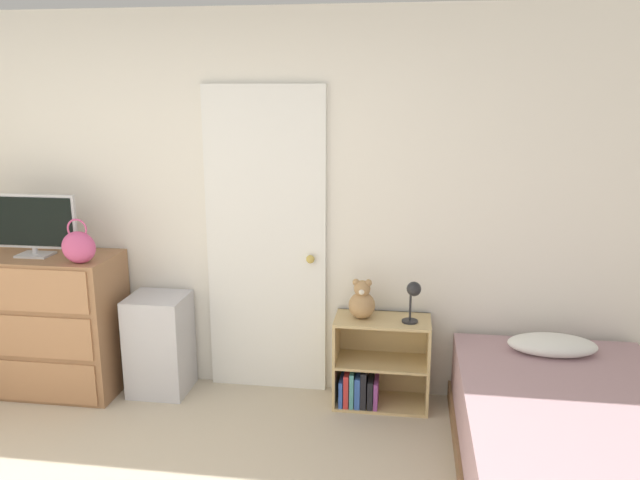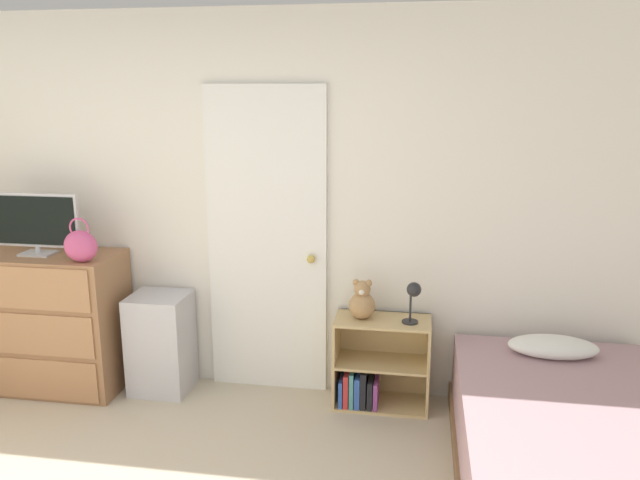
{
  "view_description": "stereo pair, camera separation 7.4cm",
  "coord_description": "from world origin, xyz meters",
  "px_view_note": "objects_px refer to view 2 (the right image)",
  "views": [
    {
      "loc": [
        1.08,
        -1.84,
        2.03
      ],
      "look_at": [
        0.55,
        1.9,
        1.13
      ],
      "focal_mm": 35.0,
      "sensor_mm": 36.0,
      "label": 1
    },
    {
      "loc": [
        1.16,
        -1.83,
        2.03
      ],
      "look_at": [
        0.55,
        1.9,
        1.13
      ],
      "focal_mm": 35.0,
      "sensor_mm": 36.0,
      "label": 2
    }
  ],
  "objects_px": {
    "desk_lamp": "(413,295)",
    "bed": "(574,451)",
    "storage_bin": "(161,343)",
    "handbag": "(81,246)",
    "dresser": "(45,321)",
    "teddy_bear": "(362,302)",
    "bookshelf": "(374,370)",
    "tv": "(35,223)"
  },
  "relations": [
    {
      "from": "storage_bin",
      "to": "teddy_bear",
      "type": "height_order",
      "value": "teddy_bear"
    },
    {
      "from": "handbag",
      "to": "desk_lamp",
      "type": "bearing_deg",
      "value": 5.3
    },
    {
      "from": "tv",
      "to": "desk_lamp",
      "type": "xyz_separation_m",
      "value": [
        2.5,
        0.07,
        -0.39
      ]
    },
    {
      "from": "dresser",
      "to": "storage_bin",
      "type": "relative_size",
      "value": 1.56
    },
    {
      "from": "tv",
      "to": "handbag",
      "type": "relative_size",
      "value": 2.13
    },
    {
      "from": "dresser",
      "to": "desk_lamp",
      "type": "distance_m",
      "value": 2.54
    },
    {
      "from": "handbag",
      "to": "desk_lamp",
      "type": "xyz_separation_m",
      "value": [
        2.11,
        0.2,
        -0.28
      ]
    },
    {
      "from": "tv",
      "to": "desk_lamp",
      "type": "height_order",
      "value": "tv"
    },
    {
      "from": "tv",
      "to": "desk_lamp",
      "type": "bearing_deg",
      "value": 1.52
    },
    {
      "from": "tv",
      "to": "teddy_bear",
      "type": "distance_m",
      "value": 2.23
    },
    {
      "from": "desk_lamp",
      "to": "bed",
      "type": "relative_size",
      "value": 0.14
    },
    {
      "from": "handbag",
      "to": "tv",
      "type": "bearing_deg",
      "value": 161.61
    },
    {
      "from": "dresser",
      "to": "tv",
      "type": "distance_m",
      "value": 0.7
    },
    {
      "from": "bookshelf",
      "to": "teddy_bear",
      "type": "height_order",
      "value": "teddy_bear"
    },
    {
      "from": "desk_lamp",
      "to": "storage_bin",
      "type": "bearing_deg",
      "value": 179.33
    },
    {
      "from": "dresser",
      "to": "teddy_bear",
      "type": "bearing_deg",
      "value": 2.41
    },
    {
      "from": "dresser",
      "to": "desk_lamp",
      "type": "relative_size",
      "value": 3.93
    },
    {
      "from": "bed",
      "to": "storage_bin",
      "type": "bearing_deg",
      "value": 163.31
    },
    {
      "from": "storage_bin",
      "to": "teddy_bear",
      "type": "xyz_separation_m",
      "value": [
        1.38,
        0.02,
        0.37
      ]
    },
    {
      "from": "handbag",
      "to": "bed",
      "type": "xyz_separation_m",
      "value": [
        2.96,
        -0.55,
        -0.83
      ]
    },
    {
      "from": "tv",
      "to": "teddy_bear",
      "type": "bearing_deg",
      "value": 2.87
    },
    {
      "from": "storage_bin",
      "to": "bookshelf",
      "type": "relative_size",
      "value": 1.11
    },
    {
      "from": "bookshelf",
      "to": "desk_lamp",
      "type": "bearing_deg",
      "value": -10.9
    },
    {
      "from": "teddy_bear",
      "to": "desk_lamp",
      "type": "xyz_separation_m",
      "value": [
        0.32,
        -0.04,
        0.08
      ]
    },
    {
      "from": "dresser",
      "to": "tv",
      "type": "bearing_deg",
      "value": -47.82
    },
    {
      "from": "teddy_bear",
      "to": "tv",
      "type": "bearing_deg",
      "value": -177.13
    },
    {
      "from": "teddy_bear",
      "to": "bed",
      "type": "bearing_deg",
      "value": -33.92
    },
    {
      "from": "storage_bin",
      "to": "bed",
      "type": "relative_size",
      "value": 0.36
    },
    {
      "from": "tv",
      "to": "teddy_bear",
      "type": "relative_size",
      "value": 2.37
    },
    {
      "from": "storage_bin",
      "to": "handbag",
      "type": "bearing_deg",
      "value": -151.95
    },
    {
      "from": "handbag",
      "to": "storage_bin",
      "type": "relative_size",
      "value": 0.42
    },
    {
      "from": "dresser",
      "to": "teddy_bear",
      "type": "relative_size",
      "value": 4.09
    },
    {
      "from": "desk_lamp",
      "to": "dresser",
      "type": "bearing_deg",
      "value": -178.87
    },
    {
      "from": "storage_bin",
      "to": "bed",
      "type": "xyz_separation_m",
      "value": [
        2.55,
        -0.77,
        -0.1
      ]
    },
    {
      "from": "dresser",
      "to": "storage_bin",
      "type": "xyz_separation_m",
      "value": [
        0.81,
        0.07,
        -0.14
      ]
    },
    {
      "from": "tv",
      "to": "storage_bin",
      "type": "bearing_deg",
      "value": 6.22
    },
    {
      "from": "tv",
      "to": "handbag",
      "type": "height_order",
      "value": "tv"
    },
    {
      "from": "tv",
      "to": "teddy_bear",
      "type": "xyz_separation_m",
      "value": [
        2.18,
        0.11,
        -0.47
      ]
    },
    {
      "from": "dresser",
      "to": "teddy_bear",
      "type": "xyz_separation_m",
      "value": [
        2.19,
        0.09,
        0.23
      ]
    },
    {
      "from": "dresser",
      "to": "teddy_bear",
      "type": "height_order",
      "value": "dresser"
    },
    {
      "from": "tv",
      "to": "bookshelf",
      "type": "height_order",
      "value": "tv"
    },
    {
      "from": "bookshelf",
      "to": "bed",
      "type": "height_order",
      "value": "bookshelf"
    }
  ]
}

